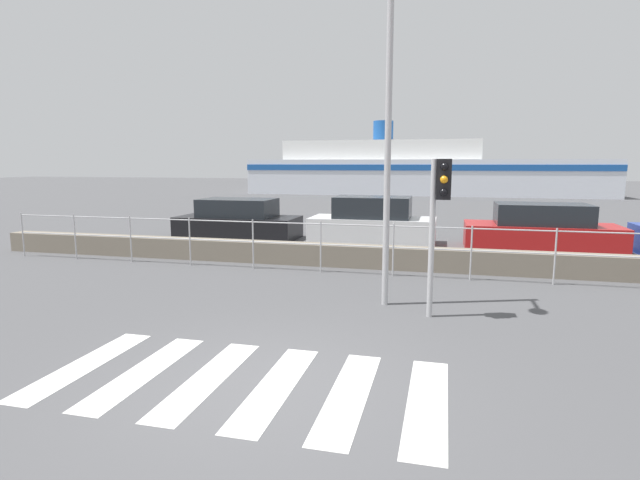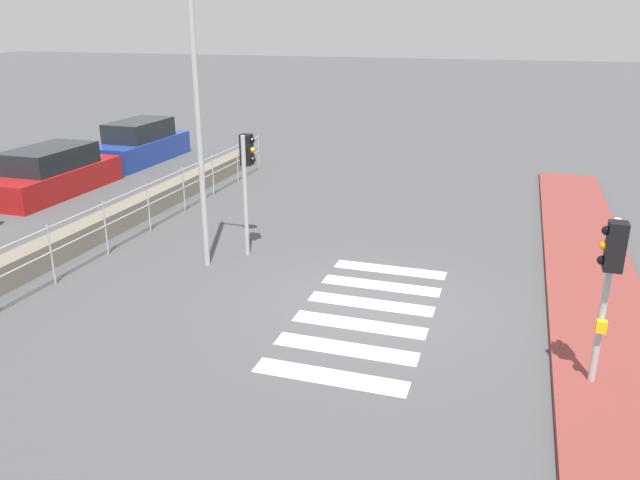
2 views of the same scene
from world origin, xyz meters
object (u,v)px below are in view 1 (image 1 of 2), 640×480
traffic_light_far (439,202)px  parked_car_white (372,223)px  parked_car_red (541,230)px  streetlamp (388,89)px  ferry_boat (414,171)px  parked_car_black (238,221)px

traffic_light_far → parked_car_white: 8.38m
parked_car_white → parked_car_red: (5.30, -0.00, -0.06)m
traffic_light_far → streetlamp: size_ratio=0.42×
ferry_boat → parked_car_black: (-4.46, -29.33, -1.38)m
ferry_boat → parked_car_white: size_ratio=7.20×
ferry_boat → streetlamp: bearing=-87.3°
streetlamp → parked_car_red: streetlamp is taller
streetlamp → parked_car_red: 9.17m
ferry_boat → parked_car_white: (0.42, -29.33, -1.31)m
ferry_boat → parked_car_red: size_ratio=6.56×
parked_car_white → parked_car_red: 5.30m
parked_car_black → parked_car_white: (4.88, 0.00, 0.07)m
ferry_boat → parked_car_white: ferry_boat is taller
traffic_light_far → parked_car_white: size_ratio=0.66×
ferry_boat → parked_car_white: bearing=-89.2°
ferry_boat → parked_car_black: size_ratio=6.91×
traffic_light_far → streetlamp: streetlamp is taller
parked_car_white → parked_car_red: bearing=-0.0°
parked_car_red → parked_car_black: bearing=-180.0°
streetlamp → parked_car_red: (4.00, 7.54, -3.36)m
ferry_boat → parked_car_black: ferry_boat is taller
traffic_light_far → streetlamp: bearing=156.6°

